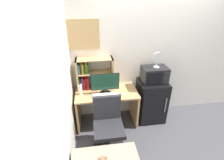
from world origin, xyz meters
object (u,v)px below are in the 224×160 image
Objects in this scene: water_bottle at (80,89)px; microwave at (154,75)px; mini_fridge at (151,100)px; desk_chair at (108,128)px; desk_fan at (158,59)px; keyboard at (105,95)px; monitor at (105,83)px; hutch_bookshelf at (90,73)px; computer_mouse at (122,94)px; wall_corkboard at (80,35)px.

microwave is (1.39, 0.06, 0.17)m from water_bottle.
desk_chair is (-0.96, -0.62, -0.04)m from mini_fridge.
desk_fan is at bearing 32.39° from desk_chair.
desk_chair is at bearing -89.90° from keyboard.
mini_fridge is at bearing 4.98° from monitor.
desk_fan reaches higher than hutch_bookshelf.
keyboard is at bearing 90.10° from desk_chair.
hutch_bookshelf is 0.36m from water_bottle.
desk_fan is (0.67, 0.17, 0.58)m from computer_mouse.
wall_corkboard is at bearing 112.61° from desk_chair.
desk_fan reaches higher than mini_fridge.
hutch_bookshelf is 7.45× the size of computer_mouse.
keyboard is (-0.02, -0.08, -0.20)m from monitor.
water_bottle is (-0.43, 0.10, 0.10)m from keyboard.
hutch_bookshelf is at bearing 125.78° from keyboard.
desk_chair reaches higher than computer_mouse.
water_bottle is 0.79× the size of desk_fan.
water_bottle is at bearing -177.51° from mini_fridge.
desk_fan is at bearing 14.43° from computer_mouse.
wall_corkboard reaches higher than keyboard.
keyboard is at bearing -170.63° from desk_fan.
water_bottle is 1.40m from microwave.
desk_fan is 1.44m from wall_corkboard.
wall_corkboard reaches higher than hutch_bookshelf.
monitor is 0.22m from keyboard.
desk_fan is 0.32× the size of desk_chair.
computer_mouse is 0.10× the size of desk_chair.
desk_fan is at bearing 4.72° from monitor.
keyboard is 1.14m from wall_corkboard.
wall_corkboard reaches higher than desk_chair.
microwave is 0.68× the size of wall_corkboard.
microwave reaches higher than keyboard.
wall_corkboard is (-0.68, 0.45, 0.98)m from computer_mouse.
hutch_bookshelf reaches higher than mini_fridge.
desk_chair is (-0.02, -0.54, -0.56)m from monitor.
desk_fan is (0.96, 0.08, 0.38)m from monitor.
desk_chair reaches higher than keyboard.
desk_fan is at bearing -11.54° from wall_corkboard.
keyboard is at bearing -49.59° from wall_corkboard.
mini_fridge is (1.39, 0.06, -0.41)m from water_bottle.
desk_fan is 1.49m from desk_chair.
microwave reaches higher than desk_chair.
monitor is at bearing 78.17° from keyboard.
monitor is at bearing -175.02° from mini_fridge.
computer_mouse is at bearing -165.57° from desk_fan.
hutch_bookshelf is 1.26m from desk_fan.
water_bottle is at bearing -177.66° from desk_fan.
hutch_bookshelf is 1.49× the size of keyboard.
microwave is at bearing 33.14° from desk_chair.
microwave is (0.96, 0.17, 0.26)m from keyboard.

